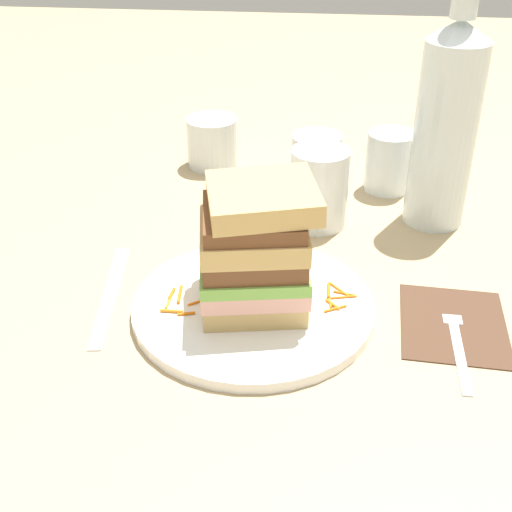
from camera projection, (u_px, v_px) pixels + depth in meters
name	position (u px, v px, depth m)	size (l,w,h in m)	color
ground_plane	(263.00, 302.00, 0.75)	(3.00, 3.00, 0.00)	tan
main_plate	(253.00, 307.00, 0.73)	(0.26, 0.26, 0.01)	white
sandwich	(254.00, 249.00, 0.69)	(0.13, 0.13, 0.14)	tan
carrot_shred_0	(198.00, 302.00, 0.73)	(0.00, 0.00, 0.02)	orange
carrot_shred_1	(172.00, 294.00, 0.74)	(0.00, 0.00, 0.02)	orange
carrot_shred_2	(186.00, 314.00, 0.71)	(0.00, 0.00, 0.02)	orange
carrot_shred_3	(169.00, 300.00, 0.73)	(0.00, 0.00, 0.03)	orange
carrot_shred_4	(180.00, 294.00, 0.74)	(0.00, 0.00, 0.03)	orange
carrot_shred_5	(172.00, 311.00, 0.71)	(0.00, 0.00, 0.02)	orange
carrot_shred_6	(344.00, 293.00, 0.74)	(0.00, 0.00, 0.02)	orange
carrot_shred_7	(335.00, 309.00, 0.72)	(0.00, 0.00, 0.03)	orange
carrot_shred_8	(333.00, 304.00, 0.72)	(0.00, 0.00, 0.02)	orange
carrot_shred_9	(339.00, 289.00, 0.75)	(0.00, 0.00, 0.03)	orange
carrot_shred_10	(329.00, 291.00, 0.74)	(0.00, 0.00, 0.03)	orange
carrot_shred_11	(330.00, 302.00, 0.73)	(0.00, 0.00, 0.02)	orange
carrot_shred_12	(344.00, 297.00, 0.73)	(0.00, 0.00, 0.03)	orange
napkin_dark	(453.00, 324.00, 0.71)	(0.11, 0.13, 0.00)	#4C3323
fork	(457.00, 334.00, 0.69)	(0.02, 0.17, 0.00)	silver
knife	(109.00, 297.00, 0.76)	(0.04, 0.20, 0.00)	silver
juice_glass	(319.00, 192.00, 0.88)	(0.08, 0.08, 0.10)	white
water_bottle	(446.00, 124.00, 0.84)	(0.08, 0.08, 0.30)	silver
empty_tumbler_0	(316.00, 160.00, 0.99)	(0.07, 0.07, 0.08)	silver
empty_tumbler_1	(389.00, 162.00, 0.97)	(0.07, 0.07, 0.09)	silver
empty_tumbler_2	(212.00, 142.00, 1.05)	(0.08, 0.08, 0.08)	silver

